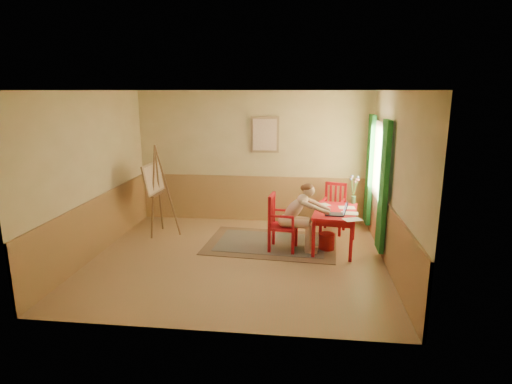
# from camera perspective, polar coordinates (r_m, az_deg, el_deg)

# --- Properties ---
(room) EXTENTS (5.04, 4.54, 2.84)m
(room) POSITION_cam_1_polar(r_m,az_deg,el_deg) (6.88, -2.59, 1.83)
(room) COLOR #A58055
(room) RESTS_ON ground
(wainscot) EXTENTS (5.00, 4.50, 1.00)m
(wainscot) POSITION_cam_1_polar(r_m,az_deg,el_deg) (7.86, -1.61, -3.44)
(wainscot) COLOR tan
(wainscot) RESTS_ON room
(window) EXTENTS (0.12, 2.01, 2.20)m
(window) POSITION_cam_1_polar(r_m,az_deg,el_deg) (8.00, 16.11, 2.56)
(window) COLOR white
(window) RESTS_ON room
(wall_portrait) EXTENTS (0.60, 0.05, 0.76)m
(wall_portrait) POSITION_cam_1_polar(r_m,az_deg,el_deg) (8.93, 1.22, 7.78)
(wall_portrait) COLOR #9D7E57
(wall_portrait) RESTS_ON room
(rug) EXTENTS (2.51, 1.77, 0.02)m
(rug) POSITION_cam_1_polar(r_m,az_deg,el_deg) (7.96, 2.08, -6.96)
(rug) COLOR #8C7251
(rug) RESTS_ON room
(table) EXTENTS (0.89, 1.29, 0.72)m
(table) POSITION_cam_1_polar(r_m,az_deg,el_deg) (7.67, 10.72, -3.10)
(table) COLOR red
(table) RESTS_ON room
(chair_left) EXTENTS (0.52, 0.50, 1.03)m
(chair_left) POSITION_cam_1_polar(r_m,az_deg,el_deg) (7.51, 3.32, -4.16)
(chair_left) COLOR red
(chair_left) RESTS_ON room
(chair_back) EXTENTS (0.55, 0.56, 0.99)m
(chair_back) POSITION_cam_1_polar(r_m,az_deg,el_deg) (8.64, 10.47, -2.13)
(chair_back) COLOR red
(chair_back) RESTS_ON room
(figure) EXTENTS (0.94, 0.45, 1.25)m
(figure) POSITION_cam_1_polar(r_m,az_deg,el_deg) (7.43, 5.82, -3.00)
(figure) COLOR #D9B090
(figure) RESTS_ON room
(laptop) EXTENTS (0.39, 0.24, 0.23)m
(laptop) POSITION_cam_1_polar(r_m,az_deg,el_deg) (7.35, 11.04, -2.72)
(laptop) COLOR #1E2338
(laptop) RESTS_ON table
(papers) EXTENTS (0.83, 1.20, 0.00)m
(papers) POSITION_cam_1_polar(r_m,az_deg,el_deg) (7.61, 11.61, -2.55)
(papers) COLOR white
(papers) RESTS_ON table
(vase) EXTENTS (0.21, 0.27, 0.54)m
(vase) POSITION_cam_1_polar(r_m,az_deg,el_deg) (8.13, 13.10, 0.18)
(vase) COLOR #3F724C
(vase) RESTS_ON table
(wastebasket) EXTENTS (0.34, 0.34, 0.30)m
(wastebasket) POSITION_cam_1_polar(r_m,az_deg,el_deg) (7.74, 9.56, -6.63)
(wastebasket) COLOR red
(wastebasket) RESTS_ON room
(easel) EXTENTS (0.61, 0.80, 1.80)m
(easel) POSITION_cam_1_polar(r_m,az_deg,el_deg) (8.46, -13.54, 1.33)
(easel) COLOR brown
(easel) RESTS_ON room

